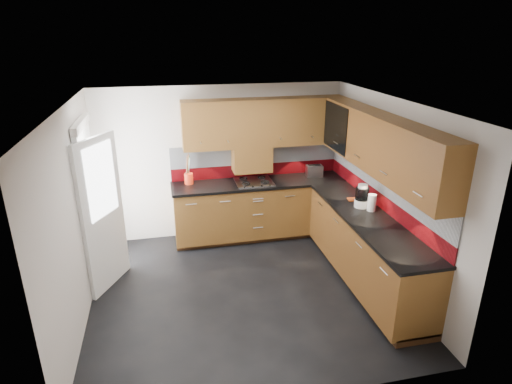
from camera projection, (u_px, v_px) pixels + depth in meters
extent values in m
cube|color=black|center=(244.00, 292.00, 5.53)|extent=(4.00, 3.80, 0.02)
cube|color=white|center=(242.00, 99.00, 4.65)|extent=(4.00, 3.80, 0.10)
cube|color=beige|center=(221.00, 162.00, 6.77)|extent=(4.00, 0.08, 2.64)
cube|color=beige|center=(287.00, 292.00, 3.42)|extent=(4.00, 0.08, 2.64)
cube|color=beige|center=(71.00, 220.00, 4.70)|extent=(0.08, 3.80, 2.64)
cube|color=beige|center=(392.00, 193.00, 5.49)|extent=(0.08, 3.80, 2.64)
cube|color=#5B3914|center=(260.00, 209.00, 6.83)|extent=(2.70, 0.60, 0.95)
cube|color=brown|center=(366.00, 249.00, 5.59)|extent=(0.60, 2.60, 0.95)
cube|color=#3F2411|center=(259.00, 232.00, 7.01)|extent=(2.70, 0.54, 0.10)
cube|color=#3F2411|center=(365.00, 277.00, 5.74)|extent=(0.54, 2.60, 0.10)
cube|color=black|center=(259.00, 183.00, 6.66)|extent=(2.72, 0.62, 0.04)
cube|color=black|center=(369.00, 219.00, 5.41)|extent=(0.62, 2.60, 0.04)
cube|color=maroon|center=(256.00, 170.00, 6.89)|extent=(2.70, 0.02, 0.20)
cube|color=silver|center=(256.00, 154.00, 6.80)|extent=(2.70, 0.02, 0.34)
cube|color=maroon|center=(379.00, 199.00, 5.72)|extent=(0.02, 3.20, 0.20)
cube|color=silver|center=(381.00, 180.00, 5.62)|extent=(0.02, 3.20, 0.34)
cube|color=#5B3914|center=(265.00, 122.00, 6.49)|extent=(2.50, 0.33, 0.72)
cube|color=brown|center=(381.00, 144.00, 5.25)|extent=(0.33, 2.87, 0.72)
cube|color=silver|center=(257.00, 139.00, 6.37)|extent=(1.80, 0.01, 0.16)
cube|color=silver|center=(367.00, 163.00, 5.26)|extent=(0.01, 2.00, 0.16)
cube|color=#5B3914|center=(252.00, 159.00, 6.65)|extent=(0.60, 0.33, 0.40)
cube|color=black|center=(335.00, 127.00, 6.16)|extent=(0.01, 0.80, 0.66)
cube|color=#FFD18C|center=(355.00, 126.00, 6.22)|extent=(0.01, 0.76, 0.64)
cube|color=black|center=(346.00, 125.00, 6.19)|extent=(0.29, 0.76, 0.01)
cylinder|color=black|center=(354.00, 122.00, 5.92)|extent=(0.07, 0.07, 0.16)
cylinder|color=black|center=(350.00, 120.00, 6.06)|extent=(0.07, 0.07, 0.16)
cylinder|color=white|center=(346.00, 118.00, 6.19)|extent=(0.07, 0.07, 0.16)
cylinder|color=black|center=(341.00, 116.00, 6.33)|extent=(0.07, 0.07, 0.16)
cube|color=white|center=(91.00, 204.00, 5.60)|extent=(0.06, 0.95, 2.04)
cube|color=white|center=(103.00, 215.00, 5.33)|extent=(0.42, 0.73, 1.98)
cube|color=white|center=(101.00, 181.00, 5.17)|extent=(0.28, 0.50, 0.90)
cube|color=silver|center=(254.00, 182.00, 6.62)|extent=(0.57, 0.49, 0.02)
torus|color=black|center=(246.00, 183.00, 6.48)|extent=(0.13, 0.13, 0.02)
torus|color=black|center=(265.00, 182.00, 6.54)|extent=(0.13, 0.13, 0.02)
torus|color=black|center=(243.00, 179.00, 6.69)|extent=(0.13, 0.13, 0.02)
torus|color=black|center=(261.00, 177.00, 6.75)|extent=(0.13, 0.13, 0.02)
cube|color=black|center=(257.00, 186.00, 6.41)|extent=(0.43, 0.04, 0.02)
cylinder|color=red|center=(189.00, 179.00, 6.54)|extent=(0.13, 0.13, 0.17)
cylinder|color=#955E3B|center=(188.00, 165.00, 6.49)|extent=(0.06, 0.01, 0.33)
cylinder|color=#955E3B|center=(189.00, 166.00, 6.49)|extent=(0.06, 0.03, 0.31)
cylinder|color=#955E3B|center=(187.00, 165.00, 6.48)|extent=(0.06, 0.03, 0.35)
cylinder|color=#955E3B|center=(189.00, 167.00, 6.49)|extent=(0.04, 0.05, 0.29)
cylinder|color=#955E3B|center=(187.00, 166.00, 6.48)|extent=(0.04, 0.05, 0.32)
cube|color=silver|center=(314.00, 171.00, 6.88)|extent=(0.27, 0.18, 0.18)
cube|color=black|center=(315.00, 165.00, 6.85)|extent=(0.20, 0.04, 0.01)
cube|color=black|center=(314.00, 165.00, 6.88)|extent=(0.20, 0.04, 0.01)
cylinder|color=white|center=(361.00, 203.00, 5.70)|extent=(0.19, 0.19, 0.11)
cylinder|color=black|center=(362.00, 194.00, 5.65)|extent=(0.18, 0.18, 0.17)
cylinder|color=white|center=(363.00, 186.00, 5.62)|extent=(0.13, 0.13, 0.04)
cylinder|color=white|center=(372.00, 203.00, 5.56)|extent=(0.13, 0.13, 0.23)
cube|color=#DB5018|center=(353.00, 199.00, 5.95)|extent=(0.15, 0.13, 0.01)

